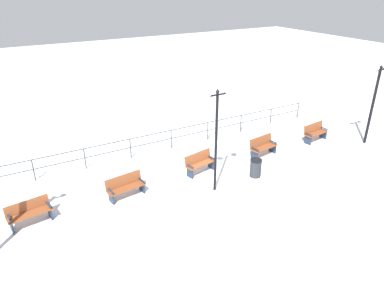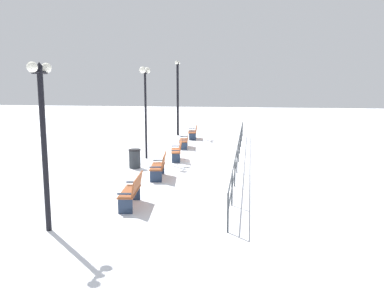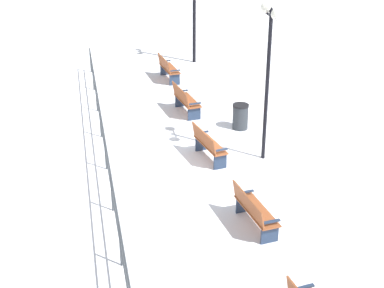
% 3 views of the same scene
% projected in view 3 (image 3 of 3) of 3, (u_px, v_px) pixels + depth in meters
% --- Properties ---
extents(ground_plane, '(80.00, 80.00, 0.00)m').
position_uv_depth(ground_plane, '(215.00, 159.00, 16.48)').
color(ground_plane, white).
rests_on(ground_plane, ground).
extents(bench_second, '(0.73, 1.63, 0.89)m').
position_uv_depth(bench_second, '(254.00, 210.00, 13.09)').
color(bench_second, brown).
rests_on(bench_second, ground).
extents(bench_third, '(0.76, 1.55, 0.94)m').
position_uv_depth(bench_third, '(208.00, 144.00, 16.22)').
color(bench_third, brown).
rests_on(bench_third, ground).
extents(bench_fourth, '(0.77, 1.58, 0.96)m').
position_uv_depth(bench_fourth, '(185.00, 100.00, 19.42)').
color(bench_fourth, brown).
rests_on(bench_fourth, ground).
extents(bench_fifth, '(0.69, 1.59, 0.95)m').
position_uv_depth(bench_fifth, '(168.00, 68.00, 22.61)').
color(bench_fifth, brown).
rests_on(bench_fifth, ground).
extents(lamppost_middle, '(0.31, 1.15, 4.41)m').
position_uv_depth(lamppost_middle, '(270.00, 45.00, 15.10)').
color(lamppost_middle, black).
rests_on(lamppost_middle, ground).
extents(waterfront_railing, '(0.05, 17.77, 1.03)m').
position_uv_depth(waterfront_railing, '(105.00, 146.00, 15.61)').
color(waterfront_railing, '#383D42').
rests_on(waterfront_railing, ground).
extents(trash_bin, '(0.52, 0.52, 0.83)m').
position_uv_depth(trash_bin, '(240.00, 116.00, 18.28)').
color(trash_bin, '#2D3338').
rests_on(trash_bin, ground).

